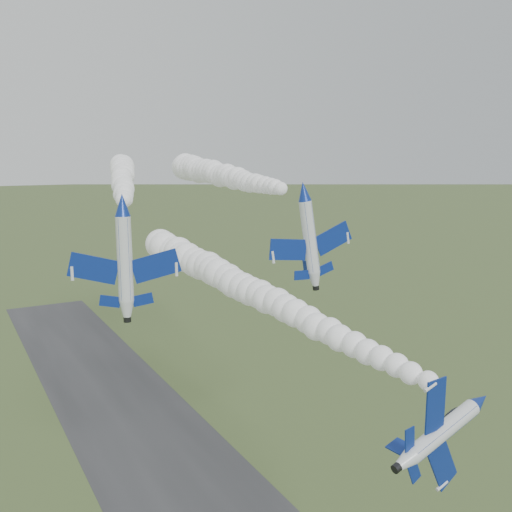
{
  "coord_description": "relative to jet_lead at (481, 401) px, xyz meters",
  "views": [
    {
      "loc": [
        -28.5,
        -34.92,
        48.9
      ],
      "look_at": [
        2.72,
        20.86,
        37.67
      ],
      "focal_mm": 40.0,
      "sensor_mm": 36.0,
      "label": 1
    }
  ],
  "objects": [
    {
      "name": "jet_lead",
      "position": [
        0.0,
        0.0,
        0.0
      ],
      "size": [
        3.24,
        11.34,
        9.09
      ],
      "rotation": [
        0.0,
        1.33,
        0.12
      ],
      "color": "silver"
    },
    {
      "name": "smoke_trail_jet_lead",
      "position": [
        -3.08,
        31.57,
        2.6
      ],
      "size": [
        11.54,
        58.38,
        4.83
      ],
      "primitive_type": null,
      "rotation": [
        0.0,
        0.0,
        0.12
      ],
      "color": "white"
    },
    {
      "name": "jet_pair_left",
      "position": [
        -19.3,
        31.45,
        14.19
      ],
      "size": [
        11.98,
        13.87,
        3.49
      ],
      "rotation": [
        0.0,
        -0.0,
        -0.31
      ],
      "color": "silver"
    },
    {
      "name": "smoke_trail_jet_pair_left",
      "position": [
        -8.61,
        67.76,
        15.9
      ],
      "size": [
        25.32,
        65.89,
        4.7
      ],
      "primitive_type": null,
      "rotation": [
        0.0,
        0.0,
        -0.31
      ],
      "color": "white"
    },
    {
      "name": "jet_pair_right",
      "position": [
        3.67,
        30.93,
        14.97
      ],
      "size": [
        11.82,
        14.28,
        3.81
      ],
      "rotation": [
        0.0,
        -0.16,
        -0.08
      ],
      "color": "silver"
    },
    {
      "name": "smoke_trail_jet_pair_right",
      "position": [
        7.16,
        62.06,
        16.06
      ],
      "size": [
        9.66,
        55.46,
        5.26
      ],
      "primitive_type": null,
      "rotation": [
        0.0,
        0.0,
        -0.08
      ],
      "color": "white"
    }
  ]
}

